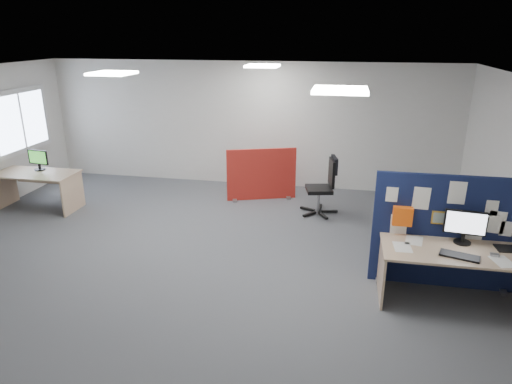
% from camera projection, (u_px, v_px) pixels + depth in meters
% --- Properties ---
extents(floor, '(9.00, 9.00, 0.00)m').
position_uv_depth(floor, '(203.00, 252.00, 7.19)').
color(floor, '#4C4F53').
rests_on(floor, ground).
extents(ceiling, '(9.00, 7.00, 0.02)m').
position_uv_depth(ceiling, '(195.00, 76.00, 6.29)').
color(ceiling, white).
rests_on(ceiling, wall_back).
extents(wall_back, '(9.00, 0.02, 2.70)m').
position_uv_depth(wall_back, '(248.00, 125.00, 9.98)').
color(wall_back, silver).
rests_on(wall_back, floor).
extents(wall_front, '(9.00, 0.02, 2.70)m').
position_uv_depth(wall_front, '(60.00, 298.00, 3.50)').
color(wall_front, silver).
rests_on(wall_front, floor).
extents(window, '(0.06, 1.70, 1.30)m').
position_uv_depth(window, '(21.00, 121.00, 9.32)').
color(window, white).
rests_on(window, wall_left).
extents(ceiling_lights, '(4.10, 4.10, 0.04)m').
position_uv_depth(ceiling_lights, '(230.00, 74.00, 6.86)').
color(ceiling_lights, white).
rests_on(ceiling_lights, ceiling).
extents(navy_divider, '(1.91, 0.30, 1.57)m').
position_uv_depth(navy_divider, '(445.00, 232.00, 5.99)').
color(navy_divider, '#101B3B').
rests_on(navy_divider, floor).
extents(main_desk, '(1.89, 0.84, 0.73)m').
position_uv_depth(main_desk, '(458.00, 261.00, 5.72)').
color(main_desk, tan).
rests_on(main_desk, floor).
extents(monitor_main, '(0.51, 0.21, 0.44)m').
position_uv_depth(monitor_main, '(465.00, 225.00, 5.74)').
color(monitor_main, black).
rests_on(monitor_main, main_desk).
extents(keyboard, '(0.48, 0.31, 0.02)m').
position_uv_depth(keyboard, '(460.00, 256.00, 5.46)').
color(keyboard, black).
rests_on(keyboard, main_desk).
extents(mouse, '(0.11, 0.08, 0.03)m').
position_uv_depth(mouse, '(495.00, 255.00, 5.48)').
color(mouse, gray).
rests_on(mouse, main_desk).
extents(paper_tray, '(0.29, 0.24, 0.01)m').
position_uv_depth(paper_tray, '(508.00, 249.00, 5.65)').
color(paper_tray, black).
rests_on(paper_tray, main_desk).
extents(red_divider, '(1.36, 0.51, 1.06)m').
position_uv_depth(red_divider, '(261.00, 175.00, 9.28)').
color(red_divider, '#AF2D16').
rests_on(red_divider, floor).
extents(second_desk, '(1.55, 0.77, 0.73)m').
position_uv_depth(second_desk, '(38.00, 181.00, 8.80)').
color(second_desk, tan).
rests_on(second_desk, floor).
extents(monitor_second, '(0.44, 0.20, 0.40)m').
position_uv_depth(monitor_second, '(38.00, 159.00, 8.81)').
color(monitor_second, black).
rests_on(monitor_second, second_desk).
extents(office_chair, '(0.73, 0.71, 1.09)m').
position_uv_depth(office_chair, '(325.00, 182.00, 8.50)').
color(office_chair, black).
rests_on(office_chair, floor).
extents(desk_papers, '(1.37, 0.74, 0.00)m').
position_uv_depth(desk_papers, '(438.00, 249.00, 5.65)').
color(desk_papers, white).
rests_on(desk_papers, main_desk).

